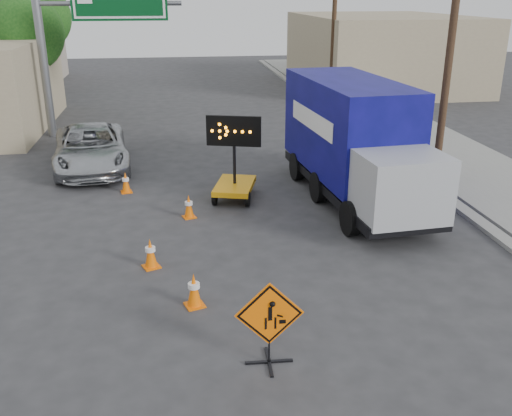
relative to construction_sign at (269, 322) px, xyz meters
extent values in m
plane|color=#2D2D30|center=(-0.31, -0.07, -0.84)|extent=(100.00, 100.00, 0.00)
cube|color=gray|center=(6.89, 14.93, -0.78)|extent=(0.40, 60.00, 0.12)
cube|color=gray|center=(9.19, 14.93, -0.76)|extent=(4.00, 60.00, 0.15)
cube|color=tan|center=(12.69, 29.93, 1.46)|extent=(10.00, 14.00, 4.60)
cylinder|color=slate|center=(-6.81, 17.93, 2.56)|extent=(0.36, 0.36, 6.80)
cylinder|color=slate|center=(-3.81, 17.93, 4.76)|extent=(6.00, 0.20, 0.20)
cylinder|color=slate|center=(-8.81, 25.93, 3.66)|extent=(0.44, 0.44, 9.00)
cylinder|color=#412B1C|center=(7.69, 9.93, 3.66)|extent=(0.26, 0.26, 9.00)
cylinder|color=#412B1C|center=(7.69, 23.93, 3.66)|extent=(0.26, 0.26, 9.00)
cylinder|color=#412B1C|center=(-8.31, 21.93, 0.79)|extent=(0.28, 0.28, 3.25)
sphere|color=#154213|center=(-8.31, 21.93, 3.34)|extent=(3.71, 3.71, 3.71)
cylinder|color=#412B1C|center=(-9.31, 29.93, 0.96)|extent=(0.28, 0.28, 3.58)
sphere|color=#154213|center=(-9.31, 29.93, 3.77)|extent=(4.10, 4.10, 4.10)
cube|color=black|center=(0.00, 0.00, -0.82)|extent=(0.84, 0.09, 0.04)
cube|color=black|center=(0.00, 0.00, -0.82)|extent=(0.09, 0.84, 0.04)
cylinder|color=black|center=(0.00, 0.00, -0.51)|extent=(0.03, 0.03, 0.66)
cube|color=#FF6805|center=(0.00, 0.00, 0.15)|extent=(1.19, 0.07, 1.19)
cube|color=black|center=(0.00, 0.00, 0.15)|extent=(1.11, 0.05, 1.11)
cube|color=orange|center=(0.36, 8.50, -0.42)|extent=(1.57, 2.08, 0.17)
cylinder|color=black|center=(0.36, 8.50, 0.64)|extent=(0.09, 0.09, 2.03)
cube|color=black|center=(0.36, 8.50, 1.33)|extent=(1.62, 0.55, 0.92)
imported|color=#B0B3B7|center=(-4.44, 12.52, -0.07)|extent=(3.22, 5.77, 1.53)
cube|color=black|center=(3.95, 7.74, -0.27)|extent=(2.84, 7.67, 0.28)
cube|color=#06084E|center=(3.95, 8.49, 1.37)|extent=(2.80, 5.99, 2.82)
cube|color=#9EA0A5|center=(3.95, 4.73, 0.62)|extent=(2.29, 1.86, 1.69)
cube|color=#FF6805|center=(-1.20, 2.13, -0.82)|extent=(0.47, 0.47, 0.03)
cone|color=#FF6805|center=(-1.20, 2.13, -0.45)|extent=(0.29, 0.29, 0.71)
cylinder|color=silver|center=(-1.20, 2.13, -0.36)|extent=(0.24, 0.24, 0.10)
cube|color=#FF6805|center=(-2.12, 4.05, -0.82)|extent=(0.48, 0.48, 0.03)
cone|color=#FF6805|center=(-2.12, 4.05, -0.45)|extent=(0.29, 0.29, 0.70)
cylinder|color=silver|center=(-2.12, 4.05, -0.37)|extent=(0.24, 0.24, 0.10)
cube|color=#FF6805|center=(-1.12, 7.10, -0.82)|extent=(0.43, 0.43, 0.03)
cone|color=#FF6805|center=(-1.12, 7.10, -0.48)|extent=(0.27, 0.27, 0.66)
cylinder|color=silver|center=(-1.12, 7.10, -0.40)|extent=(0.22, 0.22, 0.10)
cube|color=#FF6805|center=(-3.05, 9.59, -0.82)|extent=(0.40, 0.40, 0.03)
cone|color=#FF6805|center=(-3.05, 9.59, -0.48)|extent=(0.27, 0.27, 0.66)
cylinder|color=silver|center=(-3.05, 9.59, -0.40)|extent=(0.22, 0.22, 0.10)
camera|label=1|loc=(-1.45, -8.24, 5.27)|focal=40.00mm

